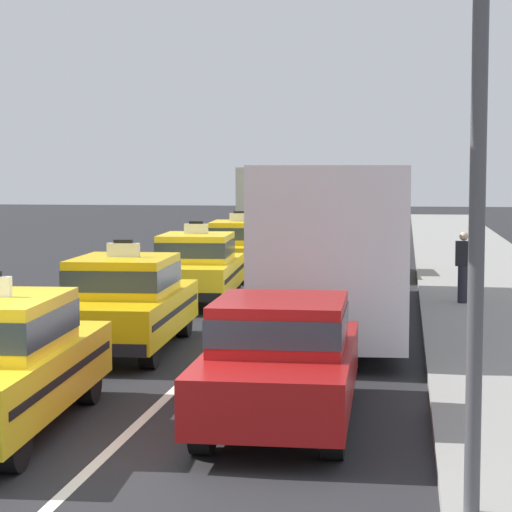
% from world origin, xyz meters
% --- Properties ---
extents(ground_plane, '(160.00, 160.00, 0.00)m').
position_xyz_m(ground_plane, '(0.00, 0.00, 0.00)').
color(ground_plane, '#232326').
extents(lane_stripe_left_right, '(0.14, 80.00, 0.01)m').
position_xyz_m(lane_stripe_left_right, '(0.00, 20.00, 0.00)').
color(lane_stripe_left_right, silver).
rests_on(lane_stripe_left_right, ground).
extents(sidewalk_curb, '(4.00, 90.00, 0.15)m').
position_xyz_m(sidewalk_curb, '(5.60, 15.00, 0.07)').
color(sidewalk_curb, gray).
rests_on(sidewalk_curb, ground).
extents(taxi_left_second, '(2.01, 4.63, 1.96)m').
position_xyz_m(taxi_left_second, '(-1.55, 6.75, 0.88)').
color(taxi_left_second, black).
rests_on(taxi_left_second, ground).
extents(taxi_left_third, '(2.09, 4.66, 1.96)m').
position_xyz_m(taxi_left_third, '(-1.64, 13.11, 0.88)').
color(taxi_left_third, black).
rests_on(taxi_left_third, ground).
extents(taxi_left_fourth, '(2.10, 4.66, 1.96)m').
position_xyz_m(taxi_left_fourth, '(-1.62, 19.10, 0.88)').
color(taxi_left_fourth, black).
rests_on(taxi_left_fourth, ground).
extents(box_truck_left_fifth, '(2.46, 7.02, 3.27)m').
position_xyz_m(box_truck_left_fifth, '(-1.58, 27.59, 1.78)').
color(box_truck_left_fifth, black).
rests_on(box_truck_left_fifth, ground).
extents(taxi_left_sixth, '(1.84, 4.57, 1.96)m').
position_xyz_m(taxi_left_sixth, '(-1.48, 34.78, 0.88)').
color(taxi_left_sixth, black).
rests_on(taxi_left_sixth, ground).
extents(sedan_right_nearest, '(1.84, 4.33, 1.58)m').
position_xyz_m(sedan_right_nearest, '(1.75, 2.17, 0.85)').
color(sedan_right_nearest, black).
rests_on(sedan_right_nearest, ground).
extents(bus_right_second, '(3.16, 11.33, 3.22)m').
position_xyz_m(bus_right_second, '(1.74, 10.67, 1.82)').
color(bus_right_second, black).
rests_on(bus_right_second, ground).
extents(taxi_right_third, '(2.11, 4.67, 1.96)m').
position_xyz_m(taxi_right_third, '(1.75, 19.85, 0.88)').
color(taxi_right_third, black).
rests_on(taxi_right_third, ground).
extents(pedestrian_near_crosswalk, '(0.36, 0.24, 1.62)m').
position_xyz_m(pedestrian_near_crosswalk, '(4.56, 12.99, 0.97)').
color(pedestrian_near_crosswalk, '#23232D').
rests_on(pedestrian_near_crosswalk, sidewalk_curb).
extents(traffic_light_pole, '(2.87, 0.33, 5.58)m').
position_xyz_m(traffic_light_pole, '(2.89, -1.16, 3.82)').
color(traffic_light_pole, '#47474C').
rests_on(traffic_light_pole, ground).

